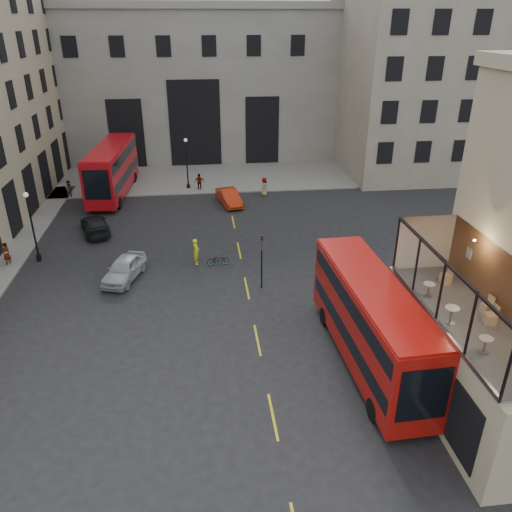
{
  "coord_description": "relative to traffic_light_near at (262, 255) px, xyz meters",
  "views": [
    {
      "loc": [
        -4.78,
        -17.1,
        16.49
      ],
      "look_at": [
        -1.53,
        10.69,
        3.0
      ],
      "focal_mm": 35.0,
      "sensor_mm": 36.0,
      "label": 1
    }
  ],
  "objects": [
    {
      "name": "traffic_light_far",
      "position": [
        -14.0,
        16.0,
        0.0
      ],
      "size": [
        0.16,
        0.2,
        3.8
      ],
      "color": "black",
      "rests_on": "ground"
    },
    {
      "name": "pedestrian_c",
      "position": [
        -3.81,
        21.31,
        -1.53
      ],
      "size": [
        1.07,
        0.47,
        1.8
      ],
      "primitive_type": "imported",
      "rotation": [
        0.0,
        0.0,
        3.17
      ],
      "color": "gray",
      "rests_on": "ground"
    },
    {
      "name": "pavement_far",
      "position": [
        -5.0,
        26.0,
        -2.36
      ],
      "size": [
        40.0,
        12.0,
        0.12
      ],
      "primitive_type": "cube",
      "color": "slate",
      "rests_on": "ground"
    },
    {
      "name": "cafe_chair_c",
      "position": [
        8.24,
        -12.4,
        2.45
      ],
      "size": [
        0.49,
        0.49,
        0.9
      ],
      "color": "tan",
      "rests_on": "cafe_floor"
    },
    {
      "name": "cyclist",
      "position": [
        -4.3,
        4.14,
        -1.45
      ],
      "size": [
        0.49,
        0.73,
        1.95
      ],
      "primitive_type": "imported",
      "rotation": [
        0.0,
        0.0,
        1.6
      ],
      "color": "#FFF81A",
      "rests_on": "ground"
    },
    {
      "name": "bus_near",
      "position": [
        4.5,
        -8.53,
        0.2
      ],
      "size": [
        3.15,
        11.8,
        4.67
      ],
      "color": "#A30F0B",
      "rests_on": "ground"
    },
    {
      "name": "cafe_chair_b",
      "position": [
        8.58,
        -11.51,
        2.42
      ],
      "size": [
        0.47,
        0.47,
        0.81
      ],
      "color": "#D7AE7C",
      "rests_on": "cafe_floor"
    },
    {
      "name": "cafe_chair_d",
      "position": [
        8.02,
        -8.73,
        2.45
      ],
      "size": [
        0.49,
        0.49,
        0.91
      ],
      "color": "tan",
      "rests_on": "cafe_floor"
    },
    {
      "name": "car_b",
      "position": [
        -1.06,
        16.64,
        -1.68
      ],
      "size": [
        2.51,
        4.73,
        1.48
      ],
      "primitive_type": "imported",
      "rotation": [
        0.0,
        0.0,
        0.22
      ],
      "color": "#B8270B",
      "rests_on": "ground"
    },
    {
      "name": "ground",
      "position": [
        1.0,
        -12.0,
        -2.42
      ],
      "size": [
        140.0,
        140.0,
        0.0
      ],
      "primitive_type": "plane",
      "color": "black",
      "rests_on": "ground"
    },
    {
      "name": "pedestrian_a",
      "position": [
        -16.7,
        20.35,
        -1.52
      ],
      "size": [
        1.05,
        0.92,
        1.81
      ],
      "primitive_type": "imported",
      "rotation": [
        0.0,
        0.0,
        0.31
      ],
      "color": "gray",
      "rests_on": "ground"
    },
    {
      "name": "bus_far",
      "position": [
        -12.46,
        21.14,
        0.36
      ],
      "size": [
        3.72,
        12.61,
        4.96
      ],
      "color": "#B40C14",
      "rests_on": "ground"
    },
    {
      "name": "bicycle",
      "position": [
        -2.74,
        3.7,
        -2.01
      ],
      "size": [
        1.61,
        0.62,
        0.84
      ],
      "primitive_type": "imported",
      "rotation": [
        0.0,
        0.0,
        1.61
      ],
      "color": "gray",
      "rests_on": "ground"
    },
    {
      "name": "pedestrian_e",
      "position": [
        -18.0,
        5.4,
        -1.52
      ],
      "size": [
        0.66,
        0.78,
        1.81
      ],
      "primitive_type": "imported",
      "rotation": [
        0.0,
        0.0,
        4.3
      ],
      "color": "gray",
      "rests_on": "ground"
    },
    {
      "name": "street_lamp_a",
      "position": [
        -16.0,
        6.0,
        -0.03
      ],
      "size": [
        0.36,
        0.36,
        5.33
      ],
      "color": "black",
      "rests_on": "ground"
    },
    {
      "name": "car_c",
      "position": [
        -12.69,
        10.94,
        -1.71
      ],
      "size": [
        3.4,
        5.31,
        1.43
      ],
      "primitive_type": "imported",
      "rotation": [
        0.0,
        0.0,
        3.45
      ],
      "color": "black",
      "rests_on": "ground"
    },
    {
      "name": "cafe_table_mid",
      "position": [
        6.6,
        -12.12,
        2.68
      ],
      "size": [
        0.61,
        0.61,
        0.76
      ],
      "color": "white",
      "rests_on": "cafe_floor"
    },
    {
      "name": "cafe_table_far",
      "position": [
        6.59,
        -9.87,
        2.62
      ],
      "size": [
        0.54,
        0.54,
        0.68
      ],
      "color": "silver",
      "rests_on": "cafe_floor"
    },
    {
      "name": "host_frontage",
      "position": [
        7.5,
        -12.0,
        -0.17
      ],
      "size": [
        3.0,
        11.0,
        4.5
      ],
      "primitive_type": "cube",
      "color": "tan",
      "rests_on": "ground"
    },
    {
      "name": "cafe_table_near",
      "position": [
        6.93,
        -14.28,
        2.62
      ],
      "size": [
        0.54,
        0.54,
        0.68
      ],
      "color": "beige",
      "rests_on": "cafe_floor"
    },
    {
      "name": "gateway",
      "position": [
        -4.0,
        35.99,
        6.96
      ],
      "size": [
        35.0,
        10.6,
        18.0
      ],
      "color": "gray",
      "rests_on": "ground"
    },
    {
      "name": "traffic_light_near",
      "position": [
        0.0,
        0.0,
        0.0
      ],
      "size": [
        0.16,
        0.2,
        3.8
      ],
      "color": "black",
      "rests_on": "ground"
    },
    {
      "name": "pedestrian_b",
      "position": [
        -11.11,
        24.97,
        -1.63
      ],
      "size": [
        1.18,
        1.05,
        1.58
      ],
      "primitive_type": "imported",
      "rotation": [
        0.0,
        0.0,
        0.58
      ],
      "color": "gray",
      "rests_on": "ground"
    },
    {
      "name": "street_lamp_b",
      "position": [
        -5.0,
        22.0,
        -0.03
      ],
      "size": [
        0.36,
        0.36,
        5.33
      ],
      "color": "black",
      "rests_on": "ground"
    },
    {
      "name": "cafe_floor",
      "position": [
        7.5,
        -12.0,
        2.12
      ],
      "size": [
        3.0,
        10.0,
        0.1
      ],
      "primitive_type": "cube",
      "color": "slate",
      "rests_on": "host_frontage"
    },
    {
      "name": "car_a",
      "position": [
        -9.27,
        2.32,
        -1.65
      ],
      "size": [
        3.12,
        4.91,
        1.56
      ],
      "primitive_type": "imported",
      "rotation": [
        0.0,
        0.0,
        -0.3
      ],
      "color": "#AAAEB2",
      "rests_on": "ground"
    },
    {
      "name": "building_right",
      "position": [
        21.0,
        27.97,
        7.97
      ],
      "size": [
        16.6,
        18.6,
        20.0
      ],
      "color": "#9F9580",
      "rests_on": "ground"
    },
    {
      "name": "pedestrian_d",
      "position": [
        2.67,
        18.84,
        -1.48
      ],
      "size": [
        0.75,
        1.01,
        1.88
      ],
      "primitive_type": "imported",
      "rotation": [
        0.0,
        0.0,
        1.75
      ],
      "color": "gray",
      "rests_on": "ground"
    }
  ]
}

